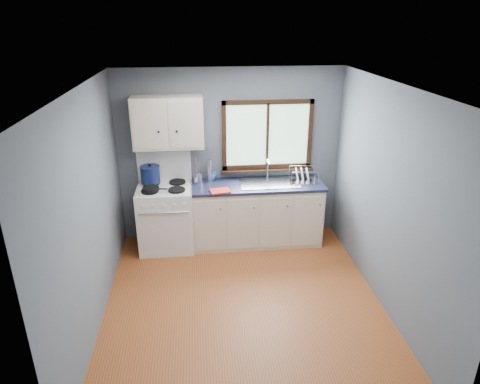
{
  "coord_description": "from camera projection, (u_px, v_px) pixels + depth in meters",
  "views": [
    {
      "loc": [
        -0.47,
        -4.1,
        3.13
      ],
      "look_at": [
        0.05,
        0.9,
        1.05
      ],
      "focal_mm": 32.0,
      "sensor_mm": 36.0,
      "label": 1
    }
  ],
  "objects": [
    {
      "name": "utensil_crock",
      "position": [
        198.0,
        178.0,
        6.07
      ],
      "size": [
        0.12,
        0.12,
        0.37
      ],
      "rotation": [
        0.0,
        0.0,
        0.0
      ],
      "color": "silver",
      "rests_on": "countertop"
    },
    {
      "name": "ceiling",
      "position": [
        245.0,
        86.0,
        4.05
      ],
      "size": [
        3.2,
        3.6,
        0.02
      ],
      "primitive_type": "cube",
      "color": "white",
      "rests_on": "wall_back"
    },
    {
      "name": "wall_front",
      "position": [
        274.0,
        318.0,
        2.87
      ],
      "size": [
        3.2,
        0.02,
        2.5
      ],
      "primitive_type": "cube",
      "color": "slate",
      "rests_on": "ground"
    },
    {
      "name": "dish_towel",
      "position": [
        220.0,
        191.0,
        5.79
      ],
      "size": [
        0.29,
        0.23,
        0.02
      ],
      "primitive_type": "cube",
      "rotation": [
        0.0,
        0.0,
        0.17
      ],
      "color": "red",
      "rests_on": "countertop"
    },
    {
      "name": "base_cabinets",
      "position": [
        257.0,
        216.0,
        6.26
      ],
      "size": [
        1.85,
        0.6,
        0.88
      ],
      "color": "beige",
      "rests_on": "floor"
    },
    {
      "name": "upper_cabinets",
      "position": [
        168.0,
        123.0,
        5.74
      ],
      "size": [
        0.95,
        0.35,
        0.7
      ],
      "color": "beige",
      "rests_on": "wall_back"
    },
    {
      "name": "wall_right",
      "position": [
        390.0,
        201.0,
        4.69
      ],
      "size": [
        0.02,
        3.6,
        2.5
      ],
      "primitive_type": "cube",
      "color": "slate",
      "rests_on": "ground"
    },
    {
      "name": "skillet",
      "position": [
        151.0,
        189.0,
        5.72
      ],
      "size": [
        0.35,
        0.25,
        0.04
      ],
      "rotation": [
        0.0,
        0.0,
        -0.13
      ],
      "color": "black",
      "rests_on": "gas_range"
    },
    {
      "name": "wall_back",
      "position": [
        230.0,
        156.0,
        6.2
      ],
      "size": [
        3.2,
        0.02,
        2.5
      ],
      "primitive_type": "cube",
      "color": "slate",
      "rests_on": "ground"
    },
    {
      "name": "dish_rack",
      "position": [
        303.0,
        178.0,
        6.13
      ],
      "size": [
        0.42,
        0.34,
        0.21
      ],
      "rotation": [
        0.0,
        0.0,
        -0.1
      ],
      "color": "silver",
      "rests_on": "countertop"
    },
    {
      "name": "thermos",
      "position": [
        209.0,
        171.0,
        6.11
      ],
      "size": [
        0.09,
        0.09,
        0.32
      ],
      "primitive_type": "cylinder",
      "rotation": [
        0.0,
        0.0,
        -0.24
      ],
      "color": "silver",
      "rests_on": "countertop"
    },
    {
      "name": "wall_left",
      "position": [
        88.0,
        214.0,
        4.38
      ],
      "size": [
        0.02,
        3.6,
        2.5
      ],
      "primitive_type": "cube",
      "color": "slate",
      "rests_on": "ground"
    },
    {
      "name": "stockpot",
      "position": [
        150.0,
        174.0,
        5.97
      ],
      "size": [
        0.3,
        0.3,
        0.27
      ],
      "rotation": [
        0.0,
        0.0,
        -0.09
      ],
      "color": "#111C48",
      "rests_on": "gas_range"
    },
    {
      "name": "countertop",
      "position": [
        257.0,
        185.0,
        6.07
      ],
      "size": [
        1.89,
        0.64,
        0.04
      ],
      "primitive_type": "cube",
      "color": "#171931",
      "rests_on": "base_cabinets"
    },
    {
      "name": "gas_range",
      "position": [
        166.0,
        216.0,
        6.09
      ],
      "size": [
        0.76,
        0.69,
        1.36
      ],
      "color": "white",
      "rests_on": "floor"
    },
    {
      "name": "sink",
      "position": [
        269.0,
        187.0,
        6.11
      ],
      "size": [
        0.84,
        0.46,
        0.44
      ],
      "color": "silver",
      "rests_on": "countertop"
    },
    {
      "name": "soap_bottle",
      "position": [
        211.0,
        172.0,
        6.11
      ],
      "size": [
        0.13,
        0.13,
        0.27
      ],
      "primitive_type": "imported",
      "rotation": [
        0.0,
        0.0,
        -0.33
      ],
      "color": "blue",
      "rests_on": "countertop"
    },
    {
      "name": "floor",
      "position": [
        244.0,
        305.0,
        5.02
      ],
      "size": [
        3.2,
        3.6,
        0.02
      ],
      "primitive_type": "cube",
      "color": "#A05024",
      "rests_on": "ground"
    },
    {
      "name": "window",
      "position": [
        267.0,
        140.0,
        6.13
      ],
      "size": [
        1.36,
        0.1,
        1.03
      ],
      "color": "#9EC6A8",
      "rests_on": "wall_back"
    }
  ]
}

